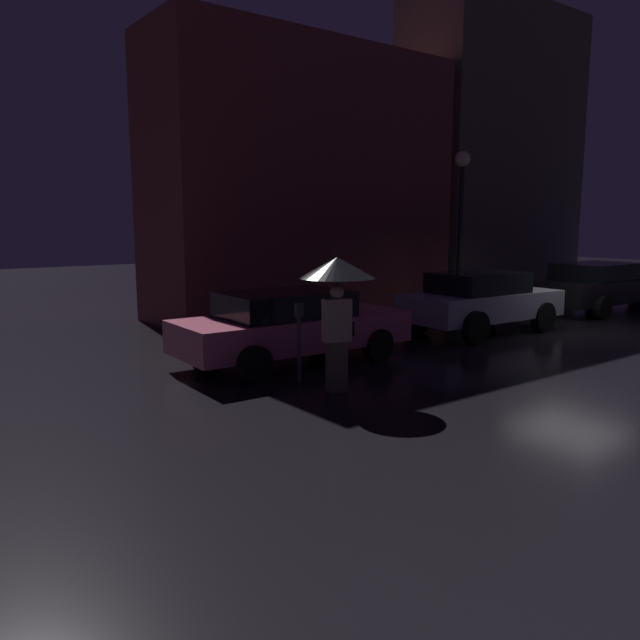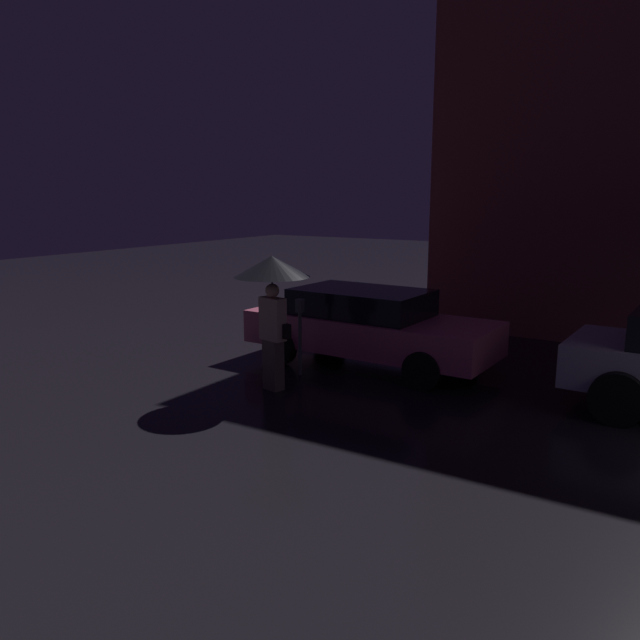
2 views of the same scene
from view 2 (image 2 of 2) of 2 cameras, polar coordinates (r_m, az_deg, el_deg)
parked_car_pink at (r=10.96m, az=4.40°, el=-0.49°), size 4.42×1.90×1.34m
pedestrian_with_umbrella at (r=9.37m, az=-4.39°, el=3.53°), size 1.15×1.15×2.07m
parking_meter at (r=10.28m, az=-1.85°, el=-0.77°), size 0.12×0.10×1.29m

